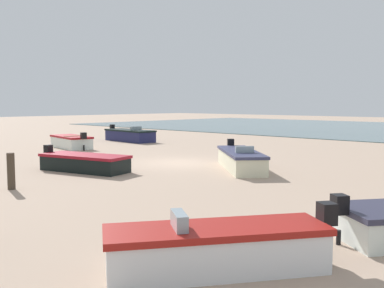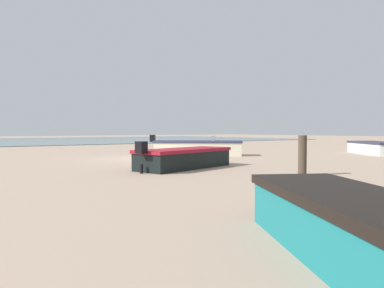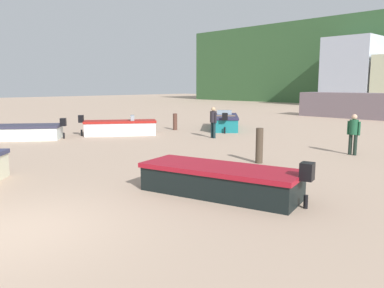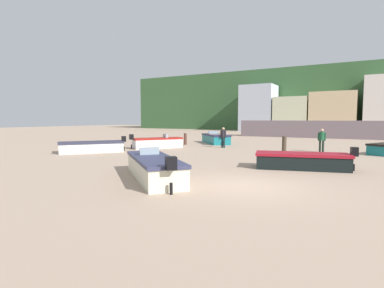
{
  "view_description": "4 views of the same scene",
  "coord_description": "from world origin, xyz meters",
  "px_view_note": "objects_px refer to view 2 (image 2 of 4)",
  "views": [
    {
      "loc": [
        -15.39,
        15.33,
        2.94
      ],
      "look_at": [
        -3.16,
        2.41,
        1.3
      ],
      "focal_mm": 41.41,
      "sensor_mm": 36.0,
      "label": 1
    },
    {
      "loc": [
        8.71,
        15.67,
        1.41
      ],
      "look_at": [
        -0.8,
        2.68,
        0.8
      ],
      "focal_mm": 33.62,
      "sensor_mm": 36.0,
      "label": 2
    },
    {
      "loc": [
        7.36,
        -2.43,
        2.76
      ],
      "look_at": [
        -1.16,
        5.92,
        0.93
      ],
      "focal_mm": 36.19,
      "sensor_mm": 36.0,
      "label": 3
    },
    {
      "loc": [
        3.42,
        -9.63,
        2.28
      ],
      "look_at": [
        -2.98,
        1.68,
        1.2
      ],
      "focal_mm": 28.25,
      "sensor_mm": 36.0,
      "label": 4
    }
  ],
  "objects_px": {
    "boat_black_4": "(184,158)",
    "mooring_post_near_water": "(302,156)",
    "boat_cream_5": "(198,148)",
    "boat_white_3": "(376,148)"
  },
  "relations": [
    {
      "from": "boat_black_4",
      "to": "mooring_post_near_water",
      "type": "relative_size",
      "value": 3.53
    },
    {
      "from": "mooring_post_near_water",
      "to": "boat_black_4",
      "type": "bearing_deg",
      "value": -67.0
    },
    {
      "from": "boat_black_4",
      "to": "mooring_post_near_water",
      "type": "height_order",
      "value": "mooring_post_near_water"
    },
    {
      "from": "boat_white_3",
      "to": "mooring_post_near_water",
      "type": "bearing_deg",
      "value": -125.97
    },
    {
      "from": "boat_white_3",
      "to": "boat_cream_5",
      "type": "bearing_deg",
      "value": -173.32
    },
    {
      "from": "boat_black_4",
      "to": "mooring_post_near_water",
      "type": "bearing_deg",
      "value": 8.26
    },
    {
      "from": "boat_cream_5",
      "to": "mooring_post_near_water",
      "type": "bearing_deg",
      "value": 24.31
    },
    {
      "from": "boat_white_3",
      "to": "boat_cream_5",
      "type": "height_order",
      "value": "boat_cream_5"
    },
    {
      "from": "boat_cream_5",
      "to": "mooring_post_near_water",
      "type": "height_order",
      "value": "mooring_post_near_water"
    },
    {
      "from": "mooring_post_near_water",
      "to": "boat_cream_5",
      "type": "bearing_deg",
      "value": -107.33
    }
  ]
}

